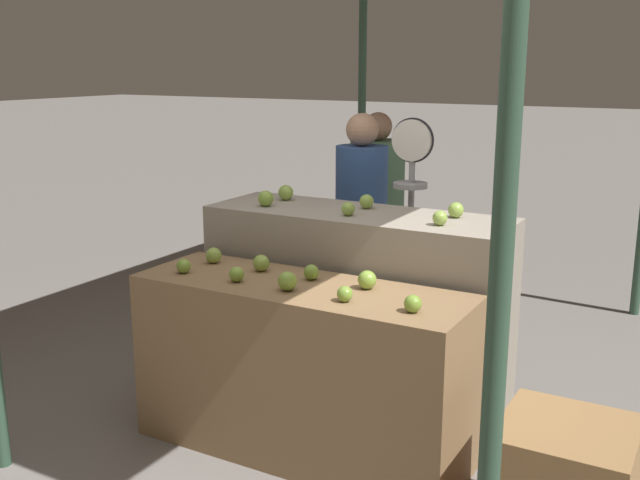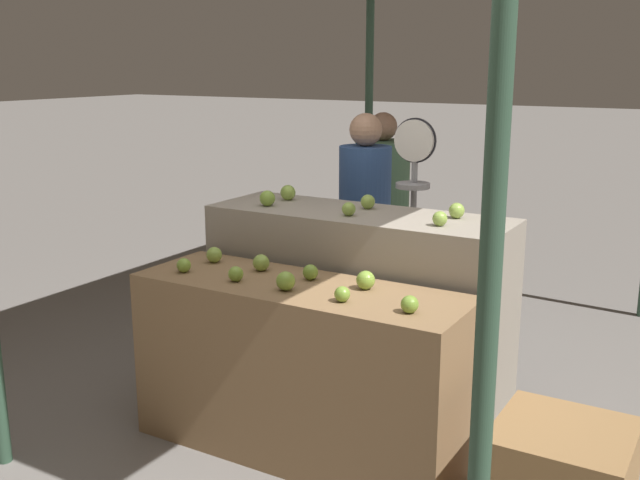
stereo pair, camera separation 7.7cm
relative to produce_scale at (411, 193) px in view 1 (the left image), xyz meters
The scene contains 21 objects.
ground_plane 1.59m from the produce_scale, 94.49° to the right, with size 60.00×60.00×0.00m, color slate.
display_counter_front 1.32m from the produce_scale, 94.49° to the right, with size 1.65×0.55×0.86m, color olive.
display_counter_back 0.78m from the produce_scale, 99.63° to the right, with size 1.65×0.55×1.10m, color gray.
apple_front_0 1.43m from the produce_scale, 119.87° to the right, with size 0.07×0.07×0.07m, color #84AD3D.
apple_front_1 1.30m from the produce_scale, 107.43° to the right, with size 0.07×0.07×0.07m, color #84AD3D.
apple_front_2 1.25m from the produce_scale, 94.54° to the right, with size 0.09×0.09×0.09m, color #84AD3D.
apple_front_3 1.28m from the produce_scale, 80.35° to the right, with size 0.07×0.07×0.07m, color #7AA338.
apple_front_4 1.35m from the produce_scale, 66.72° to the right, with size 0.08×0.08×0.08m, color #7AA338.
apple_front_5 1.24m from the produce_scale, 124.61° to the right, with size 0.08×0.08×0.08m, color #8EB247.
apple_front_6 1.10m from the produce_scale, 110.92° to the right, with size 0.08×0.08×0.08m, color #8EB247.
apple_front_7 1.05m from the produce_scale, 94.84° to the right, with size 0.08×0.08×0.08m, color #7AA338.
apple_front_8 1.07m from the produce_scale, 78.18° to the right, with size 0.09×0.09×0.09m, color #84AD3D.
apple_back_0 0.87m from the produce_scale, 134.14° to the right, with size 0.09×0.09×0.09m, color #84AD3D.
apple_back_1 0.64m from the produce_scale, 98.38° to the right, with size 0.07×0.07×0.07m, color #8EB247.
apple_back_2 0.75m from the produce_scale, 56.42° to the right, with size 0.07×0.07×0.07m, color #8EB247.
apple_back_3 0.73m from the produce_scale, 145.97° to the right, with size 0.09×0.09×0.09m, color #8EB247.
apple_back_4 0.42m from the produce_scale, 102.70° to the right, with size 0.08×0.08×0.08m, color #8EB247.
apple_back_5 0.58m from the produce_scale, 44.16° to the right, with size 0.08×0.08×0.08m, color #8EB247.
produce_scale is the anchor object (origin of this frame).
person_vendor_at_scale 0.52m from the produce_scale, 153.54° to the left, with size 0.35×0.35×1.57m.
person_customer_left 1.09m from the produce_scale, 125.67° to the left, with size 0.41×0.41×1.54m.
Camera 1 is at (1.74, -2.91, 1.89)m, focal length 42.00 mm.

